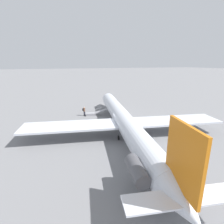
{
  "coord_description": "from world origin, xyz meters",
  "views": [
    {
      "loc": [
        -21.76,
        10.04,
        9.66
      ],
      "look_at": [
        4.42,
        -0.12,
        1.74
      ],
      "focal_mm": 28.0,
      "sensor_mm": 36.0,
      "label": 1
    }
  ],
  "objects": [
    {
      "name": "passenger",
      "position": [
        9.65,
        3.49,
        1.0
      ],
      "size": [
        0.39,
        0.56,
        1.74
      ],
      "rotation": [
        0.0,
        0.0,
        -1.78
      ],
      "color": "#23232D",
      "rests_on": "ground"
    },
    {
      "name": "ground_plane",
      "position": [
        0.0,
        0.0,
        0.0
      ],
      "size": [
        600.0,
        600.0,
        0.0
      ],
      "primitive_type": "plane",
      "color": "slate"
    },
    {
      "name": "airplane_main",
      "position": [
        -0.96,
        0.2,
        1.95
      ],
      "size": [
        34.73,
        27.1,
        6.54
      ],
      "rotation": [
        0.0,
        0.0,
        -0.21
      ],
      "color": "silver",
      "rests_on": "ground"
    },
    {
      "name": "boarding_stairs",
      "position": [
        9.3,
        1.91,
        0.37
      ],
      "size": [
        1.81,
        4.14,
        1.65
      ],
      "rotation": [
        0.0,
        0.0,
        -1.78
      ],
      "color": "#99999E",
      "rests_on": "ground"
    }
  ]
}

